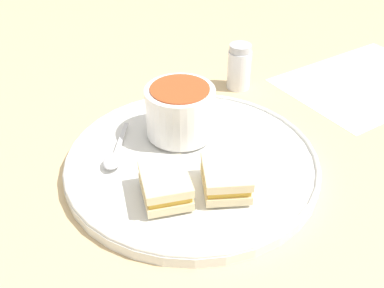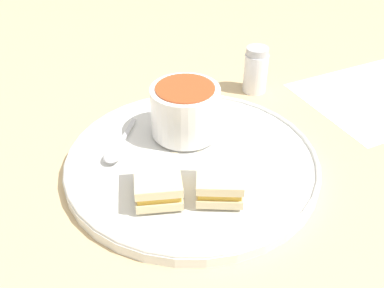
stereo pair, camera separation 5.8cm
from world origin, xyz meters
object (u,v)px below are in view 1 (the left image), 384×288
object	(u,v)px
spoon	(114,157)
sandwich_half_far	(226,177)
salt_shaker	(239,67)
sandwich_half_near	(165,185)
soup_bowl	(180,111)

from	to	relation	value
spoon	sandwich_half_far	world-z (taller)	sandwich_half_far
spoon	salt_shaker	world-z (taller)	salt_shaker
salt_shaker	sandwich_half_far	bearing A→B (deg)	-54.07
sandwich_half_far	sandwich_half_near	bearing A→B (deg)	-124.90
spoon	sandwich_half_near	xyz separation A→B (m)	(0.10, 0.00, 0.01)
sandwich_half_near	salt_shaker	world-z (taller)	salt_shaker
sandwich_half_far	soup_bowl	bearing A→B (deg)	159.89
soup_bowl	spoon	bearing A→B (deg)	-99.24
soup_bowl	sandwich_half_far	distance (m)	0.13
sandwich_half_near	sandwich_half_far	xyz separation A→B (m)	(0.04, 0.06, 0.00)
soup_bowl	spoon	world-z (taller)	soup_bowl
spoon	sandwich_half_far	xyz separation A→B (m)	(0.14, 0.06, 0.01)
spoon	salt_shaker	bearing A→B (deg)	145.83
sandwich_half_far	salt_shaker	distance (m)	0.28
sandwich_half_near	salt_shaker	xyz separation A→B (m)	(-0.12, 0.29, 0.00)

